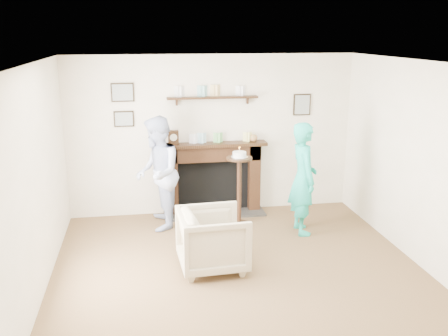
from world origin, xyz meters
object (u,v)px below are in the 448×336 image
(armchair, at_px, (213,267))
(woman, at_px, (301,231))
(pedestal_table, at_px, (239,177))
(man, at_px, (159,227))

(armchair, bearing_deg, woman, -59.87)
(woman, bearing_deg, pedestal_table, 64.39)
(man, relative_size, woman, 1.03)
(man, distance_m, pedestal_table, 1.41)
(armchair, height_order, man, man)
(man, bearing_deg, armchair, 24.66)
(man, height_order, pedestal_table, pedestal_table)
(pedestal_table, bearing_deg, armchair, -113.89)
(armchair, xyz_separation_m, woman, (1.44, 0.93, 0.00))
(man, xyz_separation_m, woman, (2.04, -0.52, 0.00))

